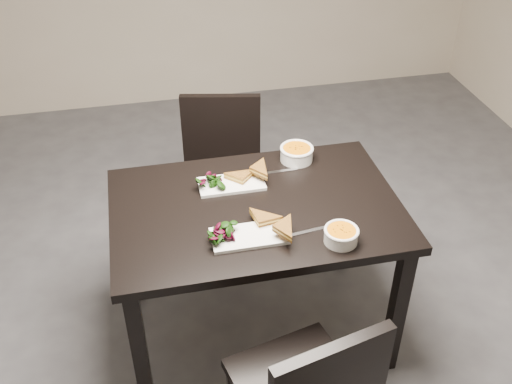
{
  "coord_description": "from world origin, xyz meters",
  "views": [
    {
      "loc": [
        -0.22,
        -1.93,
        2.24
      ],
      "look_at": [
        0.2,
        -0.01,
        0.82
      ],
      "focal_mm": 41.75,
      "sensor_mm": 36.0,
      "label": 1
    }
  ],
  "objects_px": {
    "chair_far": "(221,167)",
    "plate_near": "(249,236)",
    "soup_bowl_near": "(341,235)",
    "plate_far": "(231,184)",
    "soup_bowl_far": "(297,153)",
    "table": "(256,224)"
  },
  "relations": [
    {
      "from": "chair_far",
      "to": "plate_near",
      "type": "distance_m",
      "value": 0.95
    },
    {
      "from": "soup_bowl_near",
      "to": "plate_far",
      "type": "xyz_separation_m",
      "value": [
        -0.34,
        0.46,
        -0.03
      ]
    },
    {
      "from": "soup_bowl_far",
      "to": "plate_far",
      "type": "bearing_deg",
      "value": -157.54
    },
    {
      "from": "plate_near",
      "to": "table",
      "type": "bearing_deg",
      "value": 70.23
    },
    {
      "from": "soup_bowl_near",
      "to": "plate_far",
      "type": "relative_size",
      "value": 0.47
    },
    {
      "from": "plate_far",
      "to": "soup_bowl_far",
      "type": "xyz_separation_m",
      "value": [
        0.33,
        0.14,
        0.03
      ]
    },
    {
      "from": "table",
      "to": "soup_bowl_near",
      "type": "xyz_separation_m",
      "value": [
        0.27,
        -0.29,
        0.13
      ]
    },
    {
      "from": "plate_near",
      "to": "soup_bowl_far",
      "type": "height_order",
      "value": "soup_bowl_far"
    },
    {
      "from": "soup_bowl_far",
      "to": "soup_bowl_near",
      "type": "bearing_deg",
      "value": -88.77
    },
    {
      "from": "plate_near",
      "to": "plate_far",
      "type": "distance_m",
      "value": 0.36
    },
    {
      "from": "plate_far",
      "to": "plate_near",
      "type": "bearing_deg",
      "value": -89.4
    },
    {
      "from": "soup_bowl_near",
      "to": "chair_far",
      "type": "bearing_deg",
      "value": 106.74
    },
    {
      "from": "table",
      "to": "soup_bowl_far",
      "type": "bearing_deg",
      "value": 49.71
    },
    {
      "from": "chair_far",
      "to": "plate_far",
      "type": "distance_m",
      "value": 0.62
    },
    {
      "from": "soup_bowl_near",
      "to": "soup_bowl_far",
      "type": "height_order",
      "value": "soup_bowl_far"
    },
    {
      "from": "soup_bowl_near",
      "to": "soup_bowl_far",
      "type": "bearing_deg",
      "value": 91.23
    },
    {
      "from": "soup_bowl_near",
      "to": "plate_far",
      "type": "distance_m",
      "value": 0.57
    },
    {
      "from": "table",
      "to": "soup_bowl_far",
      "type": "xyz_separation_m",
      "value": [
        0.26,
        0.3,
        0.14
      ]
    },
    {
      "from": "plate_near",
      "to": "soup_bowl_near",
      "type": "relative_size",
      "value": 2.18
    },
    {
      "from": "chair_far",
      "to": "plate_far",
      "type": "bearing_deg",
      "value": -82.4
    },
    {
      "from": "chair_far",
      "to": "soup_bowl_near",
      "type": "distance_m",
      "value": 1.1
    },
    {
      "from": "soup_bowl_near",
      "to": "plate_far",
      "type": "bearing_deg",
      "value": 126.84
    }
  ]
}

